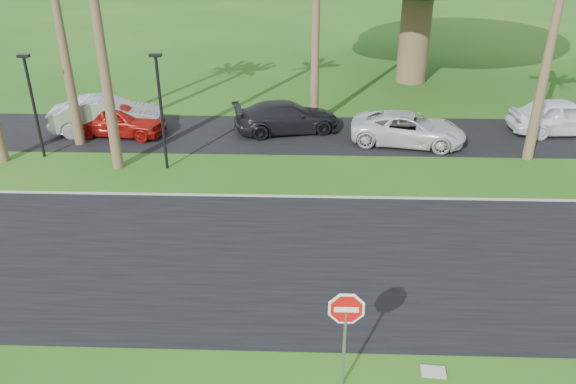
{
  "coord_description": "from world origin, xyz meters",
  "views": [
    {
      "loc": [
        -0.38,
        -12.18,
        9.34
      ],
      "look_at": [
        -0.89,
        2.87,
        1.8
      ],
      "focal_mm": 35.0,
      "sensor_mm": 36.0,
      "label": 1
    }
  ],
  "objects_px": {
    "car_red": "(118,120)",
    "car_dark": "(287,117)",
    "car_minivan": "(408,129)",
    "car_pickup": "(563,117)",
    "car_silver": "(107,115)",
    "stop_sign_near": "(346,321)"
  },
  "relations": [
    {
      "from": "car_silver",
      "to": "car_pickup",
      "type": "relative_size",
      "value": 1.05
    },
    {
      "from": "stop_sign_near",
      "to": "car_silver",
      "type": "height_order",
      "value": "stop_sign_near"
    },
    {
      "from": "car_red",
      "to": "car_dark",
      "type": "distance_m",
      "value": 7.8
    },
    {
      "from": "car_minivan",
      "to": "car_pickup",
      "type": "distance_m",
      "value": 7.53
    },
    {
      "from": "car_silver",
      "to": "car_minivan",
      "type": "relative_size",
      "value": 1.01
    },
    {
      "from": "car_pickup",
      "to": "car_minivan",
      "type": "bearing_deg",
      "value": 98.2
    },
    {
      "from": "stop_sign_near",
      "to": "car_red",
      "type": "height_order",
      "value": "stop_sign_near"
    },
    {
      "from": "stop_sign_near",
      "to": "car_dark",
      "type": "relative_size",
      "value": 0.53
    },
    {
      "from": "stop_sign_near",
      "to": "car_minivan",
      "type": "height_order",
      "value": "stop_sign_near"
    },
    {
      "from": "car_silver",
      "to": "car_minivan",
      "type": "height_order",
      "value": "car_silver"
    },
    {
      "from": "car_pickup",
      "to": "stop_sign_near",
      "type": "bearing_deg",
      "value": 141.86
    },
    {
      "from": "car_dark",
      "to": "car_silver",
      "type": "bearing_deg",
      "value": 78.3
    },
    {
      "from": "car_red",
      "to": "car_dark",
      "type": "height_order",
      "value": "car_red"
    },
    {
      "from": "car_dark",
      "to": "car_pickup",
      "type": "bearing_deg",
      "value": -103.1
    },
    {
      "from": "car_minivan",
      "to": "car_silver",
      "type": "bearing_deg",
      "value": 96.38
    },
    {
      "from": "car_red",
      "to": "car_pickup",
      "type": "distance_m",
      "value": 20.6
    },
    {
      "from": "stop_sign_near",
      "to": "car_pickup",
      "type": "relative_size",
      "value": 0.54
    },
    {
      "from": "car_silver",
      "to": "car_pickup",
      "type": "height_order",
      "value": "car_silver"
    },
    {
      "from": "car_dark",
      "to": "car_minivan",
      "type": "distance_m",
      "value": 5.61
    },
    {
      "from": "car_silver",
      "to": "car_pickup",
      "type": "xyz_separation_m",
      "value": [
        21.22,
        0.54,
        -0.01
      ]
    },
    {
      "from": "car_silver",
      "to": "car_dark",
      "type": "distance_m",
      "value": 8.41
    },
    {
      "from": "stop_sign_near",
      "to": "car_red",
      "type": "relative_size",
      "value": 0.6
    }
  ]
}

